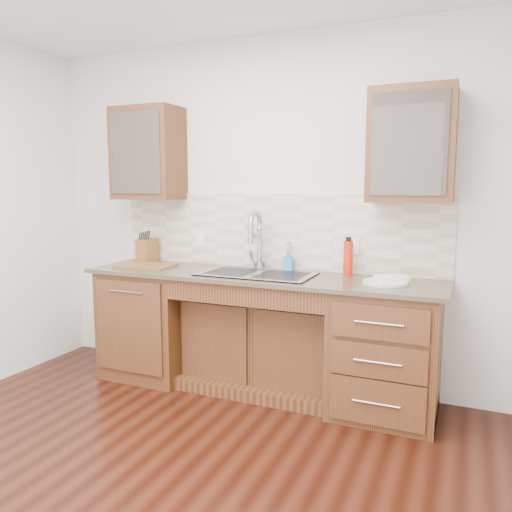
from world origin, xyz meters
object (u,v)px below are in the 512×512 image
at_px(soap_bottle, 288,260).
at_px(plate, 385,282).
at_px(water_bottle, 348,259).
at_px(cutting_board, 146,266).
at_px(knife_block, 147,251).

bearing_deg(soap_bottle, plate, -31.60).
relative_size(water_bottle, cutting_board, 0.59).
relative_size(water_bottle, plate, 0.85).
bearing_deg(water_bottle, soap_bottle, 173.55).
bearing_deg(cutting_board, soap_bottle, 14.66).
xyz_separation_m(water_bottle, plate, (0.30, -0.19, -0.12)).
bearing_deg(knife_block, plate, -2.38).
bearing_deg(soap_bottle, knife_block, 169.12).
bearing_deg(plate, knife_block, 175.23).
bearing_deg(cutting_board, water_bottle, 8.43).
xyz_separation_m(soap_bottle, water_bottle, (0.48, -0.05, 0.05)).
distance_m(soap_bottle, cutting_board, 1.15).
xyz_separation_m(plate, cutting_board, (-1.89, -0.05, 0.00)).
distance_m(plate, knife_block, 2.04).
height_order(water_bottle, knife_block, water_bottle).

